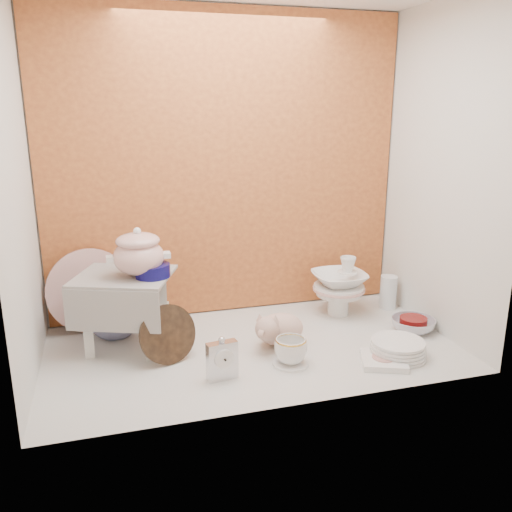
{
  "coord_description": "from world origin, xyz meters",
  "views": [
    {
      "loc": [
        -0.59,
        -2.09,
        1.04
      ],
      "look_at": [
        0.02,
        0.02,
        0.42
      ],
      "focal_mm": 37.24,
      "sensor_mm": 36.0,
      "label": 1
    }
  ],
  "objects": [
    {
      "name": "porcelain_tower",
      "position": [
        0.53,
        0.26,
        0.15
      ],
      "size": [
        0.34,
        0.34,
        0.31
      ],
      "primitive_type": null,
      "rotation": [
        0.0,
        0.0,
        0.33
      ],
      "color": "white",
      "rests_on": "ground"
    },
    {
      "name": "soup_tureen",
      "position": [
        -0.47,
        0.13,
        0.45
      ],
      "size": [
        0.26,
        0.26,
        0.22
      ],
      "primitive_type": null,
      "rotation": [
        0.0,
        0.0,
        0.01
      ],
      "color": "white",
      "rests_on": "step_stool"
    },
    {
      "name": "lacquer_tray",
      "position": [
        -0.38,
        -0.03,
        0.12
      ],
      "size": [
        0.27,
        0.16,
        0.25
      ],
      "primitive_type": null,
      "rotation": [
        0.0,
        0.0,
        0.35
      ],
      "color": "black",
      "rests_on": "ground"
    },
    {
      "name": "plush_pig",
      "position": [
        0.12,
        -0.01,
        0.08
      ],
      "size": [
        0.31,
        0.25,
        0.16
      ],
      "primitive_type": "ellipsoid",
      "rotation": [
        0.0,
        0.0,
        0.27
      ],
      "color": "tan",
      "rests_on": "ground"
    },
    {
      "name": "floral_platter",
      "position": [
        -0.69,
        0.41,
        0.2
      ],
      "size": [
        0.41,
        0.16,
        0.4
      ],
      "primitive_type": null,
      "rotation": [
        0.0,
        0.0,
        0.22
      ],
      "color": "silver",
      "rests_on": "ground"
    },
    {
      "name": "clear_glass_vase",
      "position": [
        0.83,
        0.27,
        0.09
      ],
      "size": [
        0.09,
        0.09,
        0.18
      ],
      "primitive_type": "cylinder",
      "rotation": [
        0.0,
        0.0,
        0.04
      ],
      "color": "silver",
      "rests_on": "ground"
    },
    {
      "name": "mantel_clock",
      "position": [
        -0.19,
        -0.24,
        0.09
      ],
      "size": [
        0.13,
        0.06,
        0.18
      ],
      "primitive_type": "cube",
      "rotation": [
        0.0,
        0.0,
        0.15
      ],
      "color": "silver",
      "rests_on": "ground"
    },
    {
      "name": "dinner_plate_stack",
      "position": [
        0.58,
        -0.25,
        0.04
      ],
      "size": [
        0.28,
        0.28,
        0.07
      ],
      "primitive_type": "cylinder",
      "rotation": [
        0.0,
        0.0,
        -0.18
      ],
      "color": "white",
      "rests_on": "ground"
    },
    {
      "name": "cobalt_bowl",
      "position": [
        -0.41,
        0.11,
        0.37
      ],
      "size": [
        0.18,
        0.18,
        0.05
      ],
      "primitive_type": "cylinder",
      "rotation": [
        0.0,
        0.0,
        0.2
      ],
      "color": "#0D0A4D",
      "rests_on": "step_stool"
    },
    {
      "name": "ground",
      "position": [
        0.0,
        0.0,
        0.0
      ],
      "size": [
        1.8,
        1.8,
        0.0
      ],
      "primitive_type": "plane",
      "color": "silver",
      "rests_on": "ground"
    },
    {
      "name": "blue_white_vase",
      "position": [
        -0.59,
        0.32,
        0.14
      ],
      "size": [
        0.29,
        0.29,
        0.28
      ],
      "primitive_type": "imported",
      "rotation": [
        0.0,
        0.0,
        -0.11
      ],
      "color": "silver",
      "rests_on": "ground"
    },
    {
      "name": "gold_rim_teacup",
      "position": [
        0.11,
        -0.2,
        0.06
      ],
      "size": [
        0.17,
        0.17,
        0.11
      ],
      "primitive_type": "imported",
      "rotation": [
        0.0,
        0.0,
        -0.34
      ],
      "color": "white",
      "rests_on": "teacup_saucer"
    },
    {
      "name": "lattice_dish",
      "position": [
        0.49,
        -0.29,
        0.01
      ],
      "size": [
        0.24,
        0.24,
        0.03
      ],
      "primitive_type": "cube",
      "rotation": [
        0.0,
        0.0,
        -0.38
      ],
      "color": "white",
      "rests_on": "ground"
    },
    {
      "name": "teacup_saucer",
      "position": [
        0.11,
        -0.2,
        0.01
      ],
      "size": [
        0.2,
        0.2,
        0.01
      ],
      "primitive_type": "cylinder",
      "rotation": [
        0.0,
        0.0,
        -0.42
      ],
      "color": "white",
      "rests_on": "ground"
    },
    {
      "name": "crystal_bowl",
      "position": [
        0.79,
        -0.04,
        0.03
      ],
      "size": [
        0.21,
        0.21,
        0.06
      ],
      "primitive_type": "imported",
      "rotation": [
        0.0,
        0.0,
        0.0
      ],
      "color": "silver",
      "rests_on": "ground"
    },
    {
      "name": "step_stool",
      "position": [
        -0.53,
        0.16,
        0.17
      ],
      "size": [
        0.49,
        0.46,
        0.34
      ],
      "primitive_type": null,
      "rotation": [
        0.0,
        0.0,
        -0.36
      ],
      "color": "silver",
      "rests_on": "ground"
    },
    {
      "name": "niche_shell",
      "position": [
        0.0,
        0.18,
        0.93
      ],
      "size": [
        1.86,
        1.03,
        1.53
      ],
      "color": "#C96C32",
      "rests_on": "ground"
    }
  ]
}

